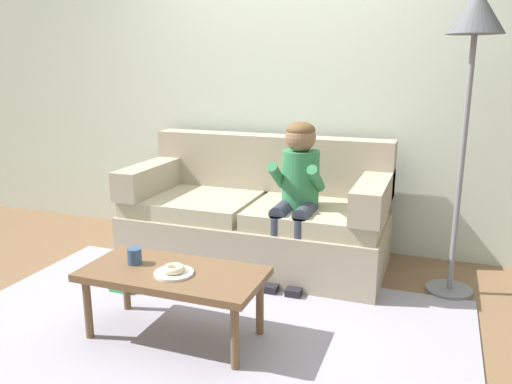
# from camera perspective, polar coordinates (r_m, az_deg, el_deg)

# --- Properties ---
(ground) EXTENTS (10.00, 10.00, 0.00)m
(ground) POSITION_cam_1_polar(r_m,az_deg,el_deg) (3.27, -3.76, -12.88)
(ground) COLOR brown
(wall_back) EXTENTS (8.00, 0.10, 2.80)m
(wall_back) POSITION_cam_1_polar(r_m,az_deg,el_deg) (4.23, 3.79, 12.99)
(wall_back) COLOR beige
(wall_back) RESTS_ON ground
(area_rug) EXTENTS (2.97, 1.76, 0.01)m
(area_rug) POSITION_cam_1_polar(r_m,az_deg,el_deg) (3.07, -5.70, -14.74)
(area_rug) COLOR #9993A3
(area_rug) RESTS_ON ground
(couch) EXTENTS (1.92, 0.90, 0.93)m
(couch) POSITION_cam_1_polar(r_m,az_deg,el_deg) (3.90, 0.21, -2.88)
(couch) COLOR tan
(couch) RESTS_ON ground
(coffee_table) EXTENTS (0.99, 0.48, 0.40)m
(coffee_table) POSITION_cam_1_polar(r_m,az_deg,el_deg) (2.85, -9.20, -9.47)
(coffee_table) COLOR brown
(coffee_table) RESTS_ON ground
(person_child) EXTENTS (0.34, 0.58, 1.10)m
(person_child) POSITION_cam_1_polar(r_m,az_deg,el_deg) (3.52, 4.62, 0.73)
(person_child) COLOR #337A4C
(person_child) RESTS_ON ground
(plate) EXTENTS (0.21, 0.21, 0.01)m
(plate) POSITION_cam_1_polar(r_m,az_deg,el_deg) (2.78, -9.14, -8.91)
(plate) COLOR white
(plate) RESTS_ON coffee_table
(donut) EXTENTS (0.12, 0.12, 0.04)m
(donut) POSITION_cam_1_polar(r_m,az_deg,el_deg) (2.77, -9.16, -8.43)
(donut) COLOR beige
(donut) RESTS_ON plate
(mug) EXTENTS (0.08, 0.08, 0.09)m
(mug) POSITION_cam_1_polar(r_m,az_deg,el_deg) (2.95, -13.38, -6.96)
(mug) COLOR #334C72
(mug) RESTS_ON coffee_table
(toy_controller) EXTENTS (0.23, 0.09, 0.05)m
(toy_controller) POSITION_cam_1_polar(r_m,az_deg,el_deg) (3.58, -14.57, -10.40)
(toy_controller) COLOR #339E56
(toy_controller) RESTS_ON ground
(floor_lamp) EXTENTS (0.34, 0.34, 1.91)m
(floor_lamp) POSITION_cam_1_polar(r_m,az_deg,el_deg) (3.40, 23.05, 14.76)
(floor_lamp) COLOR slate
(floor_lamp) RESTS_ON ground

